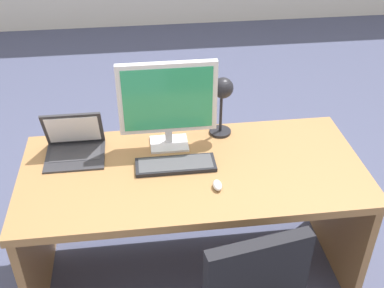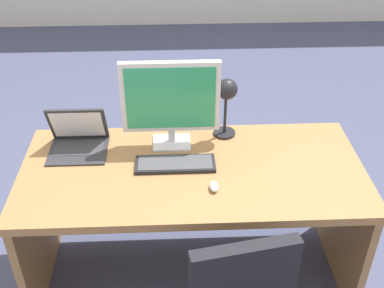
{
  "view_description": "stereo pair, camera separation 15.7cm",
  "coord_description": "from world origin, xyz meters",
  "px_view_note": "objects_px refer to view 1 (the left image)",
  "views": [
    {
      "loc": [
        -0.24,
        -1.89,
        2.2
      ],
      "look_at": [
        0.0,
        0.04,
        0.88
      ],
      "focal_mm": 44.75,
      "sensor_mm": 36.0,
      "label": 1
    },
    {
      "loc": [
        -0.09,
        -1.91,
        2.2
      ],
      "look_at": [
        0.0,
        0.04,
        0.88
      ],
      "focal_mm": 44.75,
      "sensor_mm": 36.0,
      "label": 2
    }
  ],
  "objects_px": {
    "mouse": "(217,185)",
    "desk_lamp": "(222,95)",
    "monitor": "(168,101)",
    "laptop": "(74,141)",
    "desk": "(192,194)",
    "keyboard": "(176,165)"
  },
  "relations": [
    {
      "from": "mouse",
      "to": "desk_lamp",
      "type": "relative_size",
      "value": 0.22
    },
    {
      "from": "monitor",
      "to": "laptop",
      "type": "distance_m",
      "value": 0.53
    },
    {
      "from": "desk",
      "to": "mouse",
      "type": "xyz_separation_m",
      "value": [
        0.09,
        -0.21,
        0.22
      ]
    },
    {
      "from": "laptop",
      "to": "desk_lamp",
      "type": "bearing_deg",
      "value": 4.66
    },
    {
      "from": "keyboard",
      "to": "desk",
      "type": "bearing_deg",
      "value": 13.7
    },
    {
      "from": "mouse",
      "to": "laptop",
      "type": "bearing_deg",
      "value": 150.59
    },
    {
      "from": "monitor",
      "to": "mouse",
      "type": "bearing_deg",
      "value": -63.59
    },
    {
      "from": "laptop",
      "to": "desk_lamp",
      "type": "height_order",
      "value": "desk_lamp"
    },
    {
      "from": "keyboard",
      "to": "desk_lamp",
      "type": "height_order",
      "value": "desk_lamp"
    },
    {
      "from": "desk",
      "to": "monitor",
      "type": "relative_size",
      "value": 3.43
    },
    {
      "from": "laptop",
      "to": "keyboard",
      "type": "distance_m",
      "value": 0.55
    },
    {
      "from": "desk",
      "to": "keyboard",
      "type": "height_order",
      "value": "keyboard"
    },
    {
      "from": "desk",
      "to": "desk_lamp",
      "type": "xyz_separation_m",
      "value": [
        0.19,
        0.24,
        0.45
      ]
    },
    {
      "from": "monitor",
      "to": "laptop",
      "type": "bearing_deg",
      "value": -179.3
    },
    {
      "from": "desk_lamp",
      "to": "monitor",
      "type": "bearing_deg",
      "value": -168.8
    },
    {
      "from": "mouse",
      "to": "keyboard",
      "type": "bearing_deg",
      "value": 132.8
    },
    {
      "from": "monitor",
      "to": "keyboard",
      "type": "relative_size",
      "value": 1.25
    },
    {
      "from": "keyboard",
      "to": "desk_lamp",
      "type": "xyz_separation_m",
      "value": [
        0.28,
        0.26,
        0.24
      ]
    },
    {
      "from": "monitor",
      "to": "mouse",
      "type": "distance_m",
      "value": 0.51
    },
    {
      "from": "desk",
      "to": "desk_lamp",
      "type": "relative_size",
      "value": 4.92
    },
    {
      "from": "laptop",
      "to": "keyboard",
      "type": "xyz_separation_m",
      "value": [
        0.51,
        -0.19,
        -0.06
      ]
    },
    {
      "from": "laptop",
      "to": "mouse",
      "type": "xyz_separation_m",
      "value": [
        0.69,
        -0.39,
        -0.05
      ]
    }
  ]
}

